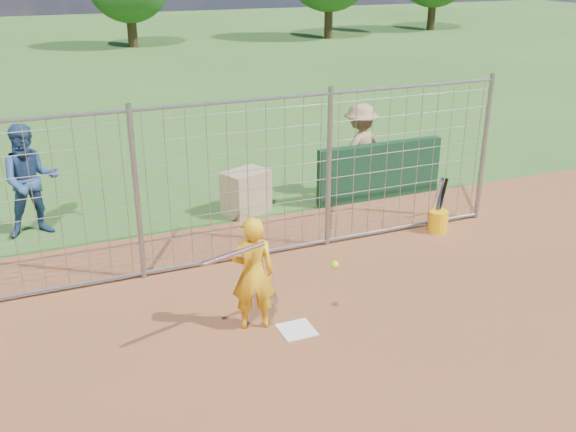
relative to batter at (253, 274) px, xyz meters
name	(u,v)px	position (x,y,z in m)	size (l,w,h in m)	color
ground	(291,323)	(0.46, -0.11, -0.76)	(100.00, 100.00, 0.00)	#2D591E
home_plate	(297,330)	(0.46, -0.31, -0.75)	(0.43, 0.43, 0.02)	silver
dugout_wall	(380,171)	(3.86, 3.49, -0.21)	(2.60, 0.20, 1.10)	#11381E
batter	(253,274)	(0.00, 0.00, 0.00)	(0.55, 0.36, 1.51)	#F3AD15
bystander_a	(30,181)	(-2.39, 4.20, 0.20)	(0.93, 0.72, 1.91)	navy
bystander_c	(360,150)	(3.63, 3.88, 0.14)	(1.16, 0.67, 1.80)	#9A7954
equipment_bin	(246,192)	(1.22, 3.77, -0.36)	(0.80, 0.55, 0.80)	tan
equipment_in_play	(259,256)	(-0.04, -0.35, 0.40)	(1.69, 0.39, 0.38)	silver
bucket_with_bats	(438,218)	(3.95, 1.65, -0.51)	(0.34, 0.37, 0.98)	#EFAB0C
backstop_fence	(238,184)	(0.46, 1.89, 0.50)	(9.08, 0.08, 2.60)	gray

